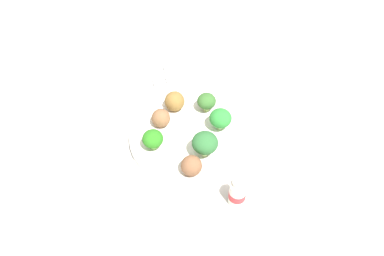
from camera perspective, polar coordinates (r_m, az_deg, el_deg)
name	(u,v)px	position (r m, az deg, el deg)	size (l,w,h in m)	color
ground_plane	(192,139)	(0.92, 0.00, -1.52)	(4.00, 4.00, 0.00)	#B2B2AD
plate	(192,136)	(0.92, 0.00, -1.19)	(0.28, 0.28, 0.02)	white
broccoli_floret_near_rim	(153,139)	(0.87, -5.49, -1.53)	(0.05, 0.05, 0.05)	#8ECD6B
broccoli_floret_front_left	(207,101)	(0.95, 2.05, 3.74)	(0.04, 0.04, 0.05)	#9DB967
broccoli_floret_back_right	(220,118)	(0.90, 3.99, 1.39)	(0.05, 0.05, 0.05)	#9AC77E
broccoli_floret_far_rim	(205,143)	(0.84, 1.82, -2.10)	(0.06, 0.06, 0.06)	#ACC97C
meatball_back_right	(175,101)	(0.95, -2.45, 3.75)	(0.05, 0.05, 0.05)	brown
meatball_far_rim	(191,166)	(0.83, -0.08, -5.28)	(0.04, 0.04, 0.04)	brown
meatball_back_left	(161,118)	(0.92, -4.37, 1.39)	(0.04, 0.04, 0.04)	brown
napkin	(160,70)	(1.10, -4.54, 8.04)	(0.17, 0.12, 0.01)	white
fork	(167,70)	(1.09, -3.53, 8.13)	(0.12, 0.02, 0.01)	silver
knife	(153,71)	(1.09, -5.43, 7.87)	(0.15, 0.02, 0.01)	white
yogurt_bottle	(237,193)	(0.80, 6.35, -9.03)	(0.03, 0.03, 0.07)	white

